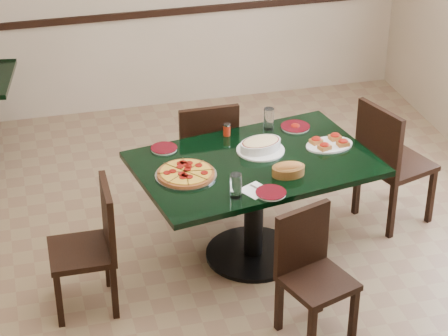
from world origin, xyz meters
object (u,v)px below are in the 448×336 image
object	(u,v)px
chair_far	(206,152)
chair_right	(389,158)
chair_left	(93,241)
bruschetta_platter	(329,143)
lasagna_casserole	(261,145)
bread_basket	(288,169)
main_table	(254,185)
chair_near	(311,268)
pepperoni_pizza	(186,174)

from	to	relation	value
chair_far	chair_right	distance (m)	1.31
chair_left	chair_right	bearing A→B (deg)	102.42
chair_left	bruschetta_platter	bearing A→B (deg)	102.16
lasagna_casserole	bread_basket	distance (m)	0.36
chair_far	bruschetta_platter	distance (m)	0.95
main_table	lasagna_casserole	distance (m)	0.27
chair_near	chair_left	world-z (taller)	chair_left
chair_right	bruschetta_platter	xyz separation A→B (m)	(-0.51, -0.11, 0.24)
lasagna_casserole	bread_basket	world-z (taller)	bread_basket
chair_near	bread_basket	world-z (taller)	bread_basket
chair_right	bread_basket	xyz separation A→B (m)	(-0.90, -0.41, 0.26)
bread_basket	bruschetta_platter	bearing A→B (deg)	37.80
chair_near	pepperoni_pizza	bearing A→B (deg)	109.61
chair_near	main_table	bearing A→B (deg)	78.98
main_table	bruschetta_platter	bearing A→B (deg)	-1.91
lasagna_casserole	main_table	bearing A→B (deg)	-135.46
lasagna_casserole	chair_far	bearing A→B (deg)	102.59
chair_far	pepperoni_pizza	size ratio (longest dim) A/B	2.32
lasagna_casserole	bread_basket	xyz separation A→B (m)	(0.08, -0.35, -0.01)
main_table	bruschetta_platter	world-z (taller)	bruschetta_platter
chair_far	lasagna_casserole	size ratio (longest dim) A/B	2.79
chair_near	bruschetta_platter	world-z (taller)	chair_near
chair_near	lasagna_casserole	size ratio (longest dim) A/B	2.47
lasagna_casserole	chair_left	bearing A→B (deg)	-176.40
bread_basket	bruschetta_platter	size ratio (longest dim) A/B	0.61
lasagna_casserole	bruschetta_platter	bearing A→B (deg)	-20.32
chair_far	chair_near	xyz separation A→B (m)	(0.29, -1.45, -0.06)
chair_near	chair_right	bearing A→B (deg)	28.28
chair_near	chair_right	xyz separation A→B (m)	(0.94, 1.01, 0.08)
pepperoni_pizza	bread_basket	bearing A→B (deg)	-13.30
bruschetta_platter	main_table	bearing A→B (deg)	-177.56
chair_left	lasagna_casserole	world-z (taller)	chair_left
bruschetta_platter	lasagna_casserole	bearing A→B (deg)	168.34
chair_left	bread_basket	xyz separation A→B (m)	(1.26, 0.03, 0.31)
chair_near	chair_left	distance (m)	1.34
main_table	chair_left	xyz separation A→B (m)	(-1.11, -0.25, -0.09)
chair_left	main_table	bearing A→B (deg)	103.76
chair_far	chair_left	bearing A→B (deg)	43.08
bread_basket	pepperoni_pizza	bearing A→B (deg)	166.92
chair_right	chair_left	bearing A→B (deg)	83.51
lasagna_casserole	bread_basket	size ratio (longest dim) A/B	1.53
chair_far	bread_basket	world-z (taller)	chair_far
chair_near	pepperoni_pizza	xyz separation A→B (m)	(-0.59, 0.74, 0.32)
chair_left	pepperoni_pizza	size ratio (longest dim) A/B	2.17
main_table	lasagna_casserole	size ratio (longest dim) A/B	5.11
main_table	bread_basket	xyz separation A→B (m)	(0.16, -0.22, 0.22)
pepperoni_pizza	bruschetta_platter	size ratio (longest dim) A/B	1.12
chair_left	pepperoni_pizza	xyz separation A→B (m)	(0.63, 0.18, 0.29)
main_table	bruschetta_platter	distance (m)	0.59
chair_far	chair_near	size ratio (longest dim) A/B	1.13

